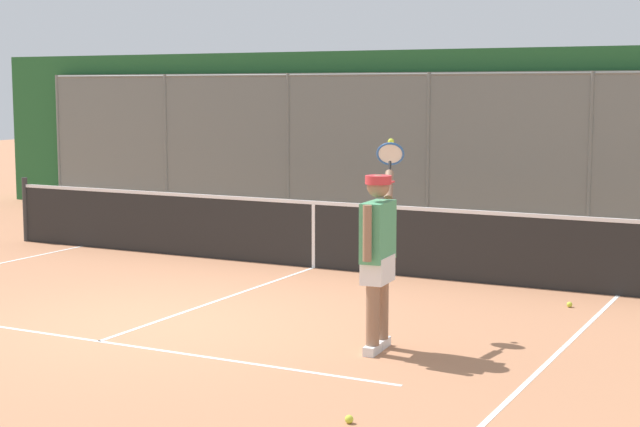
% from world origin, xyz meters
% --- Properties ---
extents(ground_plane, '(60.00, 60.00, 0.00)m').
position_xyz_m(ground_plane, '(0.00, 0.00, 0.00)').
color(ground_plane, '#B27551').
extents(court_line_markings, '(8.53, 8.57, 0.01)m').
position_xyz_m(court_line_markings, '(0.00, 1.36, 0.00)').
color(court_line_markings, white).
rests_on(court_line_markings, ground).
extents(fence_backdrop, '(20.34, 1.37, 3.24)m').
position_xyz_m(fence_backdrop, '(-0.00, -8.82, 1.61)').
color(fence_backdrop, slate).
rests_on(fence_backdrop, ground).
extents(tennis_net, '(10.96, 0.09, 1.07)m').
position_xyz_m(tennis_net, '(0.00, -3.73, 0.49)').
color(tennis_net, '#2D2D2D').
rests_on(tennis_net, ground).
extents(tennis_player, '(0.55, 1.40, 2.02)m').
position_xyz_m(tennis_player, '(-2.64, -0.01, 1.02)').
color(tennis_player, silver).
rests_on(tennis_player, ground).
extents(tennis_ball_by_sideline, '(0.07, 0.07, 0.07)m').
position_xyz_m(tennis_ball_by_sideline, '(-3.32, 2.05, 0.03)').
color(tennis_ball_by_sideline, '#C1D138').
rests_on(tennis_ball_by_sideline, ground).
extents(tennis_ball_near_baseline, '(0.07, 0.07, 0.07)m').
position_xyz_m(tennis_ball_near_baseline, '(-3.86, -2.79, 0.03)').
color(tennis_ball_near_baseline, '#C1D138').
rests_on(tennis_ball_near_baseline, ground).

